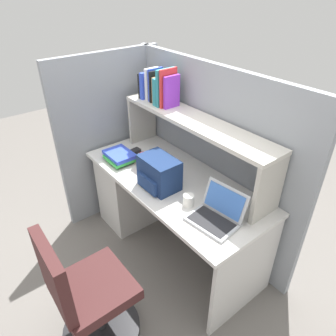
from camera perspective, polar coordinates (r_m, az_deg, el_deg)
ground_plane at (r=2.89m, az=0.80°, el=-14.03°), size 8.00×8.00×0.00m
desk at (r=2.86m, az=-4.05°, el=-3.93°), size 1.60×0.70×0.73m
cubicle_partition_rear at (r=2.61m, az=7.43°, el=1.74°), size 1.84×0.05×1.55m
cubicle_partition_left at (r=2.99m, az=-10.18°, el=5.64°), size 0.05×1.06×1.55m
overhead_hutch at (r=2.36m, az=4.81°, el=6.80°), size 1.44×0.28×0.45m
reference_books_on_shelf at (r=2.59m, az=-1.70°, el=14.54°), size 0.35×0.18×0.30m
laptop at (r=2.04m, az=8.91°, el=-8.30°), size 0.34×0.30×0.22m
backpack at (r=2.28m, az=-1.74°, el=-0.94°), size 0.30×0.23×0.24m
computer_mouse at (r=2.77m, az=-6.14°, el=3.05°), size 0.07×0.11×0.03m
paper_cup at (r=2.14m, az=3.76°, el=-5.87°), size 0.08×0.08×0.08m
snack_canister at (r=2.54m, az=-4.24°, el=1.37°), size 0.10×0.10×0.12m
desk_book_stack at (r=2.65m, az=-8.85°, el=2.05°), size 0.26×0.20×0.08m
office_chair at (r=2.13m, az=-14.62°, el=-22.19°), size 0.52×0.52×0.93m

